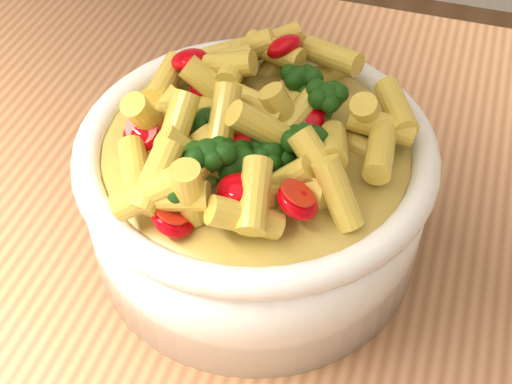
% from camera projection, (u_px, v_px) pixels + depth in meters
% --- Properties ---
extents(table, '(1.20, 0.80, 0.90)m').
position_uv_depth(table, '(247.00, 314.00, 0.67)').
color(table, '#B2784C').
rests_on(table, ground).
extents(serving_bowl, '(0.27, 0.27, 0.12)m').
position_uv_depth(serving_bowl, '(256.00, 191.00, 0.56)').
color(serving_bowl, white).
rests_on(serving_bowl, table).
extents(pasta_salad, '(0.21, 0.21, 0.05)m').
position_uv_depth(pasta_salad, '(256.00, 120.00, 0.51)').
color(pasta_salad, '#FBD44F').
rests_on(pasta_salad, serving_bowl).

